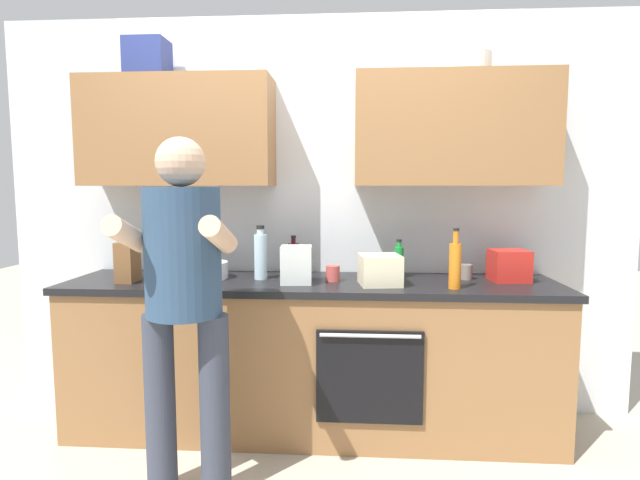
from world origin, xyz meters
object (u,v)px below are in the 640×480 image
at_px(bottle_wine, 294,258).
at_px(knife_block, 128,262).
at_px(grocery_bag_produce, 296,265).
at_px(grocery_bag_crisps, 509,266).
at_px(bottle_soy, 156,269).
at_px(cup_ceramic, 333,273).
at_px(cup_coffee, 183,267).
at_px(bottle_juice, 455,264).
at_px(grocery_bag_rice, 380,270).
at_px(bottle_soda, 399,261).
at_px(cup_stoneware, 466,272).
at_px(bottle_water, 261,255).
at_px(person_standing, 184,289).
at_px(mixing_bowl, 204,270).

xyz_separation_m(bottle_wine, knife_block, (-0.92, -0.31, 0.01)).
relative_size(grocery_bag_produce, grocery_bag_crisps, 1.03).
relative_size(bottle_soy, grocery_bag_crisps, 1.09).
height_order(cup_ceramic, grocery_bag_produce, grocery_bag_produce).
bearing_deg(cup_coffee, bottle_juice, -12.49).
relative_size(cup_coffee, grocery_bag_crisps, 0.43).
distance_m(bottle_juice, grocery_bag_rice, 0.41).
xyz_separation_m(bottle_soda, grocery_bag_produce, (-0.59, -0.21, 0.01)).
bearing_deg(grocery_bag_produce, cup_stoneware, 10.68).
distance_m(bottle_water, bottle_wine, 0.25).
distance_m(bottle_soy, cup_coffee, 0.38).
bearing_deg(grocery_bag_crisps, bottle_soda, 174.47).
relative_size(bottle_water, grocery_bag_rice, 1.45).
distance_m(bottle_wine, cup_stoneware, 1.04).
relative_size(bottle_soda, knife_block, 0.80).
relative_size(bottle_soy, cup_ceramic, 2.43).
height_order(person_standing, bottle_water, person_standing).
distance_m(cup_ceramic, grocery_bag_rice, 0.28).
relative_size(cup_coffee, mixing_bowl, 0.30).
distance_m(bottle_water, bottle_juice, 1.11).
bearing_deg(grocery_bag_rice, grocery_bag_produce, 178.38).
relative_size(bottle_soda, grocery_bag_crisps, 1.13).
height_order(bottle_wine, grocery_bag_produce, bottle_wine).
relative_size(cup_ceramic, mixing_bowl, 0.32).
distance_m(bottle_juice, grocery_bag_produce, 0.87).
height_order(bottle_juice, grocery_bag_produce, bottle_juice).
bearing_deg(bottle_soda, cup_coffee, 177.78).
height_order(bottle_soda, grocery_bag_rice, bottle_soda).
distance_m(bottle_soda, bottle_juice, 0.41).
bearing_deg(knife_block, cup_coffee, 53.27).
distance_m(mixing_bowl, grocery_bag_rice, 1.05).
bearing_deg(bottle_soda, bottle_soy, -166.45).
xyz_separation_m(bottle_water, mixing_bowl, (-0.34, -0.00, -0.09)).
height_order(bottle_water, knife_block, bottle_water).
relative_size(bottle_wine, grocery_bag_rice, 1.11).
xyz_separation_m(person_standing, bottle_juice, (1.31, 0.51, 0.05)).
bearing_deg(bottle_water, person_standing, -107.11).
height_order(cup_ceramic, knife_block, knife_block).
bearing_deg(person_standing, grocery_bag_rice, 32.76).
bearing_deg(grocery_bag_produce, grocery_bag_crisps, 7.01).
distance_m(grocery_bag_produce, grocery_bag_rice, 0.47).
height_order(cup_ceramic, grocery_bag_crisps, grocery_bag_crisps).
relative_size(person_standing, grocery_bag_produce, 7.86).
height_order(bottle_wine, mixing_bowl, bottle_wine).
xyz_separation_m(bottle_water, bottle_soda, (0.82, 0.10, -0.04)).
bearing_deg(grocery_bag_rice, grocery_bag_crisps, 12.27).
bearing_deg(cup_ceramic, bottle_soda, 19.71).
distance_m(bottle_soy, grocery_bag_crisps, 2.01).
height_order(person_standing, mixing_bowl, person_standing).
bearing_deg(mixing_bowl, bottle_soy, -131.28).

